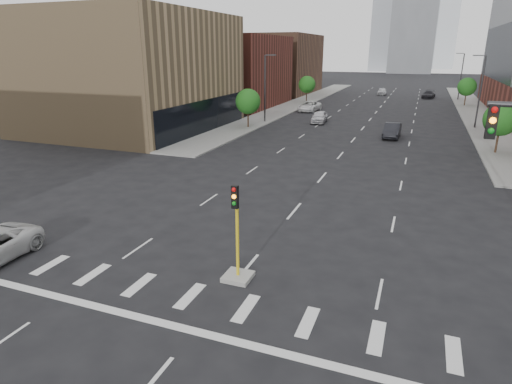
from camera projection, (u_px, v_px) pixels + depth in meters
The scene contains 19 objects.
sidewalk_left_far at pixel (300, 103), 81.64m from camera, with size 5.00×92.00×0.15m, color gray.
sidewalk_right_far at pixel (473, 110), 71.48m from camera, with size 5.00×92.00×0.15m, color gray.
building_left_mid at pixel (133, 72), 53.56m from camera, with size 20.00×24.00×14.00m, color #A4855C.
building_left_far_a at pixel (222, 71), 76.92m from camera, with size 20.00×22.00×12.00m, color brown.
building_left_far_b at pixel (269, 64), 99.80m from camera, with size 20.00×24.00×13.00m, color brown.
tower_mid at pixel (415, 19), 181.29m from camera, with size 18.00×18.00×44.00m, color slate.
median_traffic_signal at pixel (237, 259), 18.65m from camera, with size 1.20×1.20×4.40m.
streetlight_right_a at pixel (480, 89), 53.62m from camera, with size 1.60×0.22×9.07m.
streetlight_right_b at pixel (461, 75), 84.64m from camera, with size 1.60×0.22×9.07m.
streetlight_left at pixel (266, 86), 58.28m from camera, with size 1.60×0.22×9.07m.
tree_left_near at pixel (248, 101), 54.56m from camera, with size 3.20×3.20×4.85m.
tree_left_far at pixel (307, 85), 81.14m from camera, with size 3.20×3.20×4.85m.
tree_right_near at pixel (501, 119), 40.64m from camera, with size 3.20×3.20×4.85m.
tree_right_far at pixel (467, 87), 76.09m from camera, with size 3.20×3.20×4.85m.
car_near_left at pixel (319, 117), 59.32m from camera, with size 1.94×4.83×1.64m, color silver.
car_mid_right at pixel (392, 131), 49.25m from camera, with size 1.74×4.98×1.64m, color black.
car_far_left at pixel (309, 106), 70.52m from camera, with size 2.69×5.84×1.62m, color silver.
car_deep_right at pixel (429, 95), 89.34m from camera, with size 2.17×5.35×1.55m, color black.
car_distant at pixel (382, 91), 95.90m from camera, with size 1.91×4.74×1.62m, color silver.
Camera 1 is at (6.75, -6.40, 9.66)m, focal length 30.00 mm.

